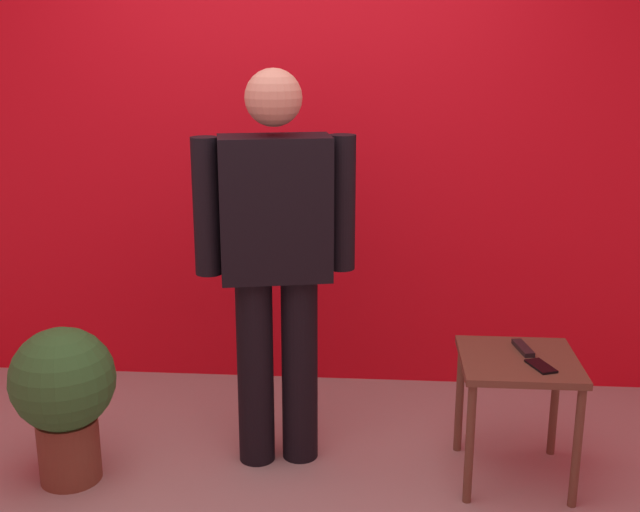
% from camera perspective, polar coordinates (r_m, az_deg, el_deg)
% --- Properties ---
extents(back_wall_red, '(5.53, 0.12, 3.12)m').
position_cam_1_polar(back_wall_red, '(4.19, -2.16, 11.54)').
color(back_wall_red, red).
rests_on(back_wall_red, ground_plane).
extents(standing_person, '(0.69, 0.32, 1.73)m').
position_cam_1_polar(standing_person, '(3.36, -3.20, 0.30)').
color(standing_person, black).
rests_on(standing_person, ground_plane).
extents(side_table, '(0.49, 0.49, 0.55)m').
position_cam_1_polar(side_table, '(3.47, 14.05, -8.53)').
color(side_table, brown).
rests_on(side_table, ground_plane).
extents(cell_phone, '(0.12, 0.16, 0.01)m').
position_cam_1_polar(cell_phone, '(3.36, 15.62, -7.65)').
color(cell_phone, black).
rests_on(cell_phone, side_table).
extents(tv_remote, '(0.07, 0.18, 0.02)m').
position_cam_1_polar(tv_remote, '(3.51, 14.42, -6.44)').
color(tv_remote, black).
rests_on(tv_remote, side_table).
extents(potted_plant, '(0.44, 0.44, 0.69)m').
position_cam_1_polar(potted_plant, '(3.54, -17.97, -9.31)').
color(potted_plant, brown).
rests_on(potted_plant, ground_plane).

